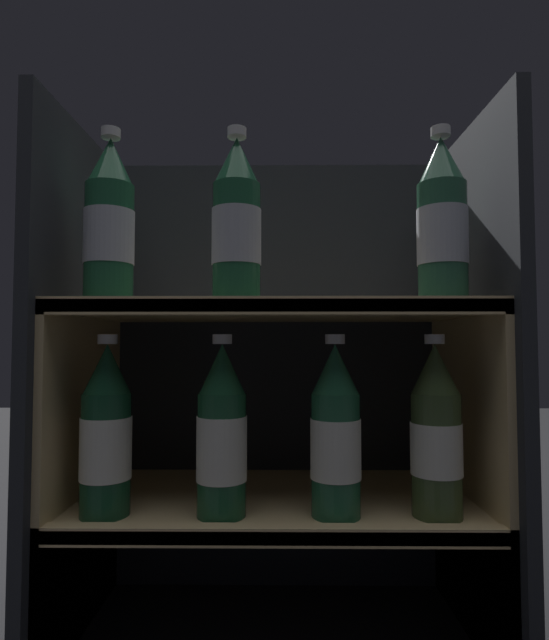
# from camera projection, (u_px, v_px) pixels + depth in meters

# --- Properties ---
(fridge_back_wall) EXTENTS (0.69, 0.02, 0.83)m
(fridge_back_wall) POSITION_uv_depth(u_px,v_px,m) (276.00, 371.00, 1.00)
(fridge_back_wall) COLOR #23262B
(fridge_back_wall) RESTS_ON ground_plane
(fridge_side_left) EXTENTS (0.02, 0.36, 0.83)m
(fridge_side_left) POSITION_uv_depth(u_px,v_px,m) (75.00, 376.00, 0.83)
(fridge_side_left) COLOR #23262B
(fridge_side_left) RESTS_ON ground_plane
(fridge_side_right) EXTENTS (0.02, 0.36, 0.83)m
(fridge_side_right) POSITION_uv_depth(u_px,v_px,m) (476.00, 376.00, 0.83)
(fridge_side_right) COLOR #23262B
(fridge_side_right) RESTS_ON ground_plane
(shelf_lower) EXTENTS (0.65, 0.32, 0.23)m
(shelf_lower) POSITION_uv_depth(u_px,v_px,m) (275.00, 521.00, 0.81)
(shelf_lower) COLOR #DBBC84
(shelf_lower) RESTS_ON ground_plane
(shelf_upper) EXTENTS (0.65, 0.32, 0.54)m
(shelf_upper) POSITION_uv_depth(u_px,v_px,m) (275.00, 391.00, 0.82)
(shelf_upper) COLOR #DBBC84
(shelf_upper) RESTS_ON ground_plane
(bottle_upper_front_0) EXTENTS (0.07, 0.07, 0.26)m
(bottle_upper_front_0) POSITION_uv_depth(u_px,v_px,m) (109.00, 225.00, 0.74)
(bottle_upper_front_0) COLOR #1E5638
(bottle_upper_front_0) RESTS_ON shelf_upper
(bottle_upper_front_1) EXTENTS (0.07, 0.07, 0.26)m
(bottle_upper_front_1) POSITION_uv_depth(u_px,v_px,m) (237.00, 225.00, 0.74)
(bottle_upper_front_1) COLOR #1E5638
(bottle_upper_front_1) RESTS_ON shelf_upper
(bottle_upper_front_2) EXTENTS (0.07, 0.07, 0.26)m
(bottle_upper_front_2) POSITION_uv_depth(u_px,v_px,m) (442.00, 224.00, 0.74)
(bottle_upper_front_2) COLOR #285B42
(bottle_upper_front_2) RESTS_ON shelf_upper
(bottle_lower_front_0) EXTENTS (0.07, 0.07, 0.26)m
(bottle_lower_front_0) POSITION_uv_depth(u_px,v_px,m) (106.00, 435.00, 0.73)
(bottle_lower_front_0) COLOR #144228
(bottle_lower_front_0) RESTS_ON shelf_lower
(bottle_lower_front_1) EXTENTS (0.07, 0.07, 0.26)m
(bottle_lower_front_1) POSITION_uv_depth(u_px,v_px,m) (222.00, 435.00, 0.73)
(bottle_lower_front_1) COLOR #194C2D
(bottle_lower_front_1) RESTS_ON shelf_lower
(bottle_lower_front_2) EXTENTS (0.07, 0.07, 0.26)m
(bottle_lower_front_2) POSITION_uv_depth(u_px,v_px,m) (336.00, 435.00, 0.73)
(bottle_lower_front_2) COLOR #1E5638
(bottle_lower_front_2) RESTS_ON shelf_lower
(bottle_lower_front_3) EXTENTS (0.07, 0.07, 0.26)m
(bottle_lower_front_3) POSITION_uv_depth(u_px,v_px,m) (436.00, 435.00, 0.72)
(bottle_lower_front_3) COLOR #384C28
(bottle_lower_front_3) RESTS_ON shelf_lower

